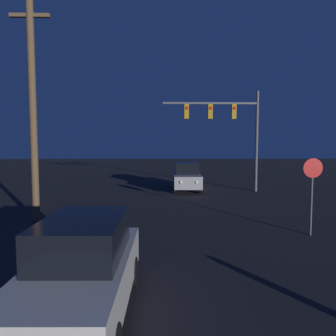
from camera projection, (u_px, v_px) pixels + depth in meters
name	position (u px, v px, depth m)	size (l,w,h in m)	color
car_near	(82.00, 269.00, 5.79)	(1.79, 4.35, 1.76)	beige
car_far	(187.00, 176.00, 21.10)	(1.82, 4.36, 1.76)	#99999E
traffic_signal_mast	(229.00, 122.00, 20.20)	(5.94, 0.30, 6.22)	#4C4C51
stop_sign	(312.00, 183.00, 10.81)	(0.65, 0.07, 2.58)	#4C4C51
utility_pole	(33.00, 105.00, 12.65)	(1.51, 0.28, 8.77)	brown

